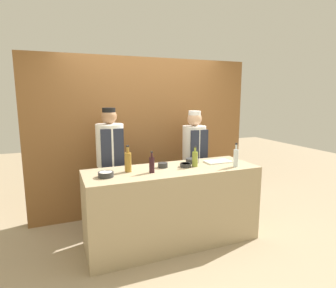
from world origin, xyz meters
TOP-DOWN VIEW (x-y plane):
  - ground_plane at (0.00, 0.00)m, footprint 14.00×14.00m
  - cabinet_wall at (0.00, 1.15)m, footprint 3.48×0.18m
  - counter at (0.00, 0.00)m, footprint 2.12×0.72m
  - sauce_bowl_white at (-0.82, -0.07)m, footprint 0.17×0.17m
  - sauce_bowl_orange at (0.18, 0.01)m, footprint 0.14×0.14m
  - sauce_bowl_purple at (0.36, 0.18)m, footprint 0.17×0.17m
  - sauce_bowl_yellow at (-0.09, 0.09)m, footprint 0.12×0.12m
  - cutting_board at (0.69, 0.07)m, footprint 0.34×0.20m
  - bottle_clear at (0.77, -0.22)m, footprint 0.06×0.06m
  - bottle_oil at (0.30, -0.02)m, footprint 0.07×0.07m
  - bottle_vinegar at (-0.54, 0.05)m, footprint 0.08×0.08m
  - bottle_wine at (-0.29, -0.08)m, footprint 0.06×0.06m
  - chef_left at (-0.63, 0.65)m, footprint 0.37×0.37m
  - chef_right at (0.63, 0.65)m, footprint 0.35×0.35m

SIDE VIEW (x-z plane):
  - ground_plane at x=0.00m, z-range 0.00..0.00m
  - counter at x=0.00m, z-range 0.00..0.96m
  - chef_right at x=0.63m, z-range 0.07..1.68m
  - chef_left at x=-0.63m, z-range 0.07..1.74m
  - cutting_board at x=0.69m, z-range 0.96..0.98m
  - sauce_bowl_orange at x=0.18m, z-range 0.96..1.00m
  - sauce_bowl_purple at x=0.36m, z-range 0.96..1.02m
  - sauce_bowl_white at x=-0.82m, z-range 0.96..1.02m
  - sauce_bowl_yellow at x=-0.09m, z-range 0.96..1.02m
  - bottle_wine at x=-0.29m, z-range 0.93..1.18m
  - bottle_oil at x=0.30m, z-range 0.93..1.19m
  - bottle_clear at x=0.77m, z-range 0.92..1.22m
  - bottle_vinegar at x=-0.54m, z-range 0.92..1.24m
  - cabinet_wall at x=0.00m, z-range 0.00..2.40m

